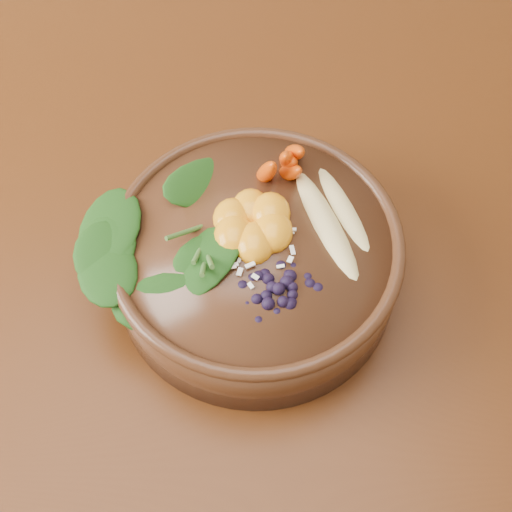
% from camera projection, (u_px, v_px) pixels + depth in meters
% --- Properties ---
extents(ground, '(4.00, 4.00, 0.00)m').
position_uv_depth(ground, '(135.00, 414.00, 1.42)').
color(ground, '#381E0F').
rests_on(ground, ground).
extents(dining_table, '(1.60, 0.90, 0.75)m').
position_uv_depth(dining_table, '(57.00, 231.00, 0.87)').
color(dining_table, '#331C0C').
rests_on(dining_table, ground).
extents(stoneware_bowl, '(0.35, 0.35, 0.07)m').
position_uv_depth(stoneware_bowl, '(256.00, 261.00, 0.69)').
color(stoneware_bowl, '#4A2815').
rests_on(stoneware_bowl, dining_table).
extents(kale_heap, '(0.22, 0.21, 0.04)m').
position_uv_depth(kale_heap, '(194.00, 191.00, 0.66)').
color(kale_heap, '#214E18').
rests_on(kale_heap, stoneware_bowl).
extents(carrot_cluster, '(0.07, 0.07, 0.08)m').
position_uv_depth(carrot_cluster, '(282.00, 143.00, 0.67)').
color(carrot_cluster, '#D73D07').
rests_on(carrot_cluster, stoneware_bowl).
extents(banana_halves, '(0.10, 0.16, 0.03)m').
position_uv_depth(banana_halves, '(336.00, 208.00, 0.66)').
color(banana_halves, '#E0CC84').
rests_on(banana_halves, stoneware_bowl).
extents(mandarin_cluster, '(0.10, 0.11, 0.03)m').
position_uv_depth(mandarin_cluster, '(252.00, 216.00, 0.66)').
color(mandarin_cluster, orange).
rests_on(mandarin_cluster, stoneware_bowl).
extents(blueberry_pile, '(0.15, 0.13, 0.04)m').
position_uv_depth(blueberry_pile, '(279.00, 280.00, 0.61)').
color(blueberry_pile, black).
rests_on(blueberry_pile, stoneware_bowl).
extents(coconut_flakes, '(0.10, 0.09, 0.01)m').
position_uv_depth(coconut_flakes, '(264.00, 254.00, 0.65)').
color(coconut_flakes, white).
rests_on(coconut_flakes, stoneware_bowl).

